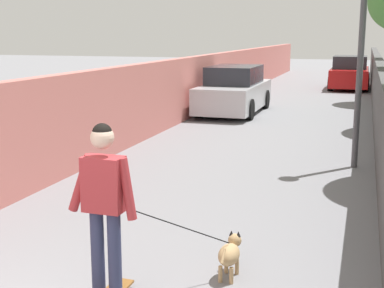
{
  "coord_description": "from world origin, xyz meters",
  "views": [
    {
      "loc": [
        -2.78,
        -2.38,
        2.58
      ],
      "look_at": [
        4.61,
        -0.04,
        1.0
      ],
      "focal_mm": 50.84,
      "sensor_mm": 36.0,
      "label": 1
    }
  ],
  "objects_px": {
    "dog": "(229,253)",
    "car_far": "(350,73)",
    "lamp_post": "(364,9)",
    "car_near": "(234,91)",
    "person_skateboarder": "(104,197)"
  },
  "relations": [
    {
      "from": "car_near",
      "to": "person_skateboarder",
      "type": "bearing_deg",
      "value": -172.07
    },
    {
      "from": "dog",
      "to": "car_far",
      "type": "height_order",
      "value": "car_far"
    },
    {
      "from": "person_skateboarder",
      "to": "car_far",
      "type": "relative_size",
      "value": 0.41
    },
    {
      "from": "lamp_post",
      "to": "dog",
      "type": "height_order",
      "value": "lamp_post"
    },
    {
      "from": "lamp_post",
      "to": "car_near",
      "type": "xyz_separation_m",
      "value": [
        6.55,
        3.97,
        -2.31
      ]
    },
    {
      "from": "lamp_post",
      "to": "car_near",
      "type": "height_order",
      "value": "lamp_post"
    },
    {
      "from": "person_skateboarder",
      "to": "car_far",
      "type": "xyz_separation_m",
      "value": [
        22.5,
        -1.55,
        -0.37
      ]
    },
    {
      "from": "lamp_post",
      "to": "car_near",
      "type": "relative_size",
      "value": 1.01
    },
    {
      "from": "lamp_post",
      "to": "car_near",
      "type": "bearing_deg",
      "value": 31.21
    },
    {
      "from": "lamp_post",
      "to": "person_skateboarder",
      "type": "distance_m",
      "value": 7.11
    },
    {
      "from": "dog",
      "to": "car_near",
      "type": "bearing_deg",
      "value": 13.02
    },
    {
      "from": "person_skateboarder",
      "to": "dog",
      "type": "xyz_separation_m",
      "value": [
        0.94,
        -0.98,
        -0.81
      ]
    },
    {
      "from": "car_near",
      "to": "car_far",
      "type": "bearing_deg",
      "value": -19.62
    },
    {
      "from": "person_skateboarder",
      "to": "car_far",
      "type": "height_order",
      "value": "person_skateboarder"
    },
    {
      "from": "dog",
      "to": "car_near",
      "type": "distance_m",
      "value": 12.43
    }
  ]
}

